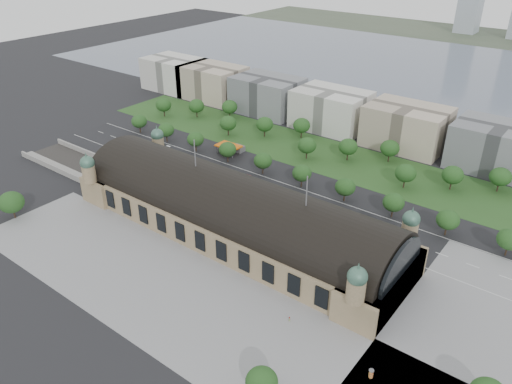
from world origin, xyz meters
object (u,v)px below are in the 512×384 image
Objects in this scene: traffic_car_1 at (149,145)px; advertising_column at (371,374)px; parked_car_3 at (200,187)px; bus_mid at (271,198)px; traffic_car_2 at (207,169)px; traffic_car_3 at (250,177)px; traffic_car_4 at (289,210)px; parked_car_5 at (228,195)px; bus_east at (306,215)px; bus_west at (285,203)px; parked_car_0 at (162,169)px; parked_car_2 at (194,179)px; petrol_station at (234,147)px; traffic_car_6 at (414,252)px; parked_car_6 at (232,199)px; parked_car_4 at (203,185)px; parked_car_1 at (155,169)px; pedestrian_0 at (289,319)px.

advertising_column reaches higher than traffic_car_1.
parked_car_3 is 37.52m from bus_mid.
traffic_car_2 is at bearing 150.95° from advertising_column.
traffic_car_2 is at bearing 108.27° from traffic_car_3.
advertising_column reaches higher than traffic_car_3.
bus_mid reaches higher than traffic_car_4.
bus_east reaches higher than parked_car_5.
bus_west is 7.52m from bus_mid.
traffic_car_1 is 0.37× the size of bus_west.
traffic_car_3 is 1.12× the size of parked_car_0.
parked_car_2 is at bearing -124.05° from parked_car_5.
petrol_station reaches higher than parked_car_5.
parked_car_6 is at bearing -89.61° from traffic_car_6.
petrol_station is 28.04m from traffic_car_2.
parked_car_2 is at bearing -131.08° from parked_car_4.
traffic_car_1 is at bearing 157.08° from advertising_column.
bus_west is 14.37m from bus_east.
bus_east is (117.44, -12.57, 0.99)m from traffic_car_1.
traffic_car_6 is (92.65, -12.67, -0.08)m from traffic_car_3.
parked_car_6 is at bearing -159.81° from traffic_car_3.
traffic_car_4 is 0.71× the size of parked_car_6.
petrol_station is 47.58m from parked_car_1.
parked_car_3 is 57.85m from bus_east.
traffic_car_2 is 23.60m from parked_car_0.
bus_west is (58.21, -33.28, -1.44)m from petrol_station.
bus_east is 4.07× the size of advertising_column.
pedestrian_0 reaches higher than traffic_car_1.
parked_car_0 is at bearing 173.80° from pedestrian_0.
parked_car_4 is 0.39× the size of bus_east.
traffic_car_1 is at bearing -137.47° from parked_car_4.
pedestrian_0 is at bearing 171.17° from advertising_column.
advertising_column reaches higher than parked_car_6.
parked_car_4 is 21.61m from parked_car_6.
bus_east is 88.98m from advertising_column.
parked_car_2 reaches higher than traffic_car_1.
parked_car_3 is 2.73m from parked_car_4.
advertising_column is at bearing 31.71° from parked_car_5.
parked_car_0 is at bearing -126.02° from parked_car_3.
traffic_car_6 is 1.59× the size of advertising_column.
petrol_station is 51.34m from traffic_car_1.
petrol_station reaches higher than bus_west.
parked_car_2 is 0.45× the size of bus_mid.
petrol_station reaches higher than traffic_car_1.
parked_car_4 reaches higher than traffic_car_1.
traffic_car_1 is at bearing -100.21° from traffic_car_6.
parked_car_6 is 24.88m from bus_west.
parked_car_1 is (-45.16, -23.79, 0.10)m from traffic_car_3.
parked_car_1 reaches higher than traffic_car_4.
traffic_car_3 is at bearing 119.99° from parked_car_3.
petrol_station reaches higher than parked_car_4.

